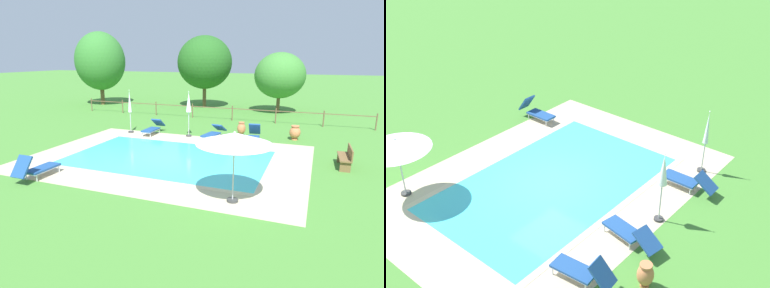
# 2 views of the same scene
# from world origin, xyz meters

# --- Properties ---
(ground_plane) EXTENTS (160.00, 160.00, 0.00)m
(ground_plane) POSITION_xyz_m (0.00, 0.00, 0.00)
(ground_plane) COLOR #478433
(pool_deck_paving) EXTENTS (12.14, 8.73, 0.01)m
(pool_deck_paving) POSITION_xyz_m (0.00, 0.00, 0.00)
(pool_deck_paving) COLOR #BCAD8E
(pool_deck_paving) RESTS_ON ground
(swimming_pool_water) EXTENTS (8.72, 5.32, 0.01)m
(swimming_pool_water) POSITION_xyz_m (0.00, 0.00, 0.01)
(swimming_pool_water) COLOR #42CCD6
(swimming_pool_water) RESTS_ON ground
(pool_coping_rim) EXTENTS (9.20, 5.80, 0.01)m
(pool_coping_rim) POSITION_xyz_m (0.00, 0.00, 0.01)
(pool_coping_rim) COLOR beige
(pool_coping_rim) RESTS_ON ground
(sun_lounger_north_near_steps) EXTENTS (0.79, 1.94, 0.96)m
(sun_lounger_north_near_steps) POSITION_xyz_m (3.05, 3.96, 0.39)
(sun_lounger_north_near_steps) COLOR navy
(sun_lounger_north_near_steps) RESTS_ON ground
(sun_lounger_north_mid) EXTENTS (0.62, 2.01, 0.82)m
(sun_lounger_north_mid) POSITION_xyz_m (-2.85, 3.96, 0.37)
(sun_lounger_north_mid) COLOR navy
(sun_lounger_north_mid) RESTS_ON ground
(sun_lounger_north_far) EXTENTS (0.94, 2.12, 0.76)m
(sun_lounger_north_far) POSITION_xyz_m (0.84, 4.02, 0.36)
(sun_lounger_north_far) COLOR navy
(sun_lounger_north_far) RESTS_ON ground
(sun_lounger_north_end) EXTENTS (0.60, 1.83, 1.01)m
(sun_lounger_north_end) POSITION_xyz_m (-3.42, -4.12, 0.40)
(sun_lounger_north_end) COLOR navy
(sun_lounger_north_end) RESTS_ON ground
(patio_umbrella_open_foreground) EXTENTS (2.34, 2.34, 2.25)m
(patio_umbrella_open_foreground) POSITION_xyz_m (3.85, -3.48, 2.02)
(patio_umbrella_open_foreground) COLOR #383838
(patio_umbrella_open_foreground) RESTS_ON ground
(patio_umbrella_closed_row_west) EXTENTS (0.32, 0.32, 2.54)m
(patio_umbrella_closed_row_west) POSITION_xyz_m (-4.26, 3.81, 1.58)
(patio_umbrella_closed_row_west) COLOR #383838
(patio_umbrella_closed_row_west) RESTS_ON ground
(patio_umbrella_closed_row_mid_west) EXTENTS (0.32, 0.32, 2.54)m
(patio_umbrella_closed_row_mid_west) POSITION_xyz_m (-0.66, 4.14, 1.78)
(patio_umbrella_closed_row_mid_west) COLOR #383838
(patio_umbrella_closed_row_mid_west) RESTS_ON ground
(wooden_bench_lawn_side) EXTENTS (0.50, 1.52, 0.87)m
(wooden_bench_lawn_side) POSITION_xyz_m (7.33, 1.40, 0.47)
(wooden_bench_lawn_side) COLOR brown
(wooden_bench_lawn_side) RESTS_ON ground
(terracotta_urn_near_fence) EXTENTS (0.47, 0.47, 0.80)m
(terracotta_urn_near_fence) POSITION_xyz_m (2.08, 5.39, 0.43)
(terracotta_urn_near_fence) COLOR #C67547
(terracotta_urn_near_fence) RESTS_ON ground
(terracotta_urn_by_tree) EXTENTS (0.58, 0.58, 0.79)m
(terracotta_urn_by_tree) POSITION_xyz_m (5.02, 5.45, 0.42)
(terracotta_urn_by_tree) COLOR #C67547
(terracotta_urn_by_tree) RESTS_ON ground
(perimeter_fence) EXTENTS (21.28, 0.08, 1.05)m
(perimeter_fence) POSITION_xyz_m (-1.11, 9.79, 0.69)
(perimeter_fence) COLOR brown
(perimeter_fence) RESTS_ON ground
(tree_far_west) EXTENTS (4.75, 4.75, 6.20)m
(tree_far_west) POSITION_xyz_m (-3.53, 15.07, 3.92)
(tree_far_west) COLOR brown
(tree_far_west) RESTS_ON ground
(tree_west_mid) EXTENTS (4.58, 4.58, 6.65)m
(tree_west_mid) POSITION_xyz_m (-13.16, 13.34, 4.01)
(tree_west_mid) COLOR brown
(tree_west_mid) RESTS_ON ground
(tree_centre) EXTENTS (3.96, 3.96, 4.76)m
(tree_centre) POSITION_xyz_m (3.01, 14.29, 2.97)
(tree_centre) COLOR brown
(tree_centre) RESTS_ON ground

